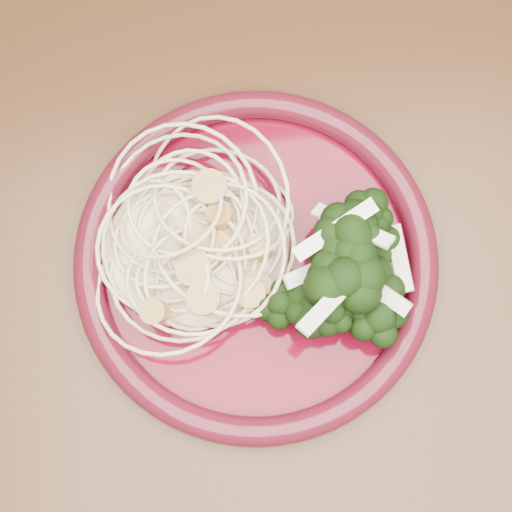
% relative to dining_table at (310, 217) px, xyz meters
% --- Properties ---
extents(dining_table, '(1.20, 0.80, 0.75)m').
position_rel_dining_table_xyz_m(dining_table, '(0.00, 0.00, 0.00)').
color(dining_table, '#472814').
rests_on(dining_table, ground).
extents(dinner_plate, '(0.33, 0.33, 0.02)m').
position_rel_dining_table_xyz_m(dinner_plate, '(-0.05, -0.06, 0.11)').
color(dinner_plate, '#530514').
rests_on(dinner_plate, dining_table).
extents(spaghetti_pile, '(0.17, 0.15, 0.03)m').
position_rel_dining_table_xyz_m(spaghetti_pile, '(-0.10, -0.04, 0.12)').
color(spaghetti_pile, beige).
rests_on(spaghetti_pile, dinner_plate).
extents(scallop_cluster, '(0.14, 0.14, 0.04)m').
position_rel_dining_table_xyz_m(scallop_cluster, '(-0.10, -0.04, 0.15)').
color(scallop_cluster, '#BA8F47').
rests_on(scallop_cluster, spaghetti_pile).
extents(broccoli_pile, '(0.13, 0.17, 0.05)m').
position_rel_dining_table_xyz_m(broccoli_pile, '(-0.01, -0.08, 0.13)').
color(broccoli_pile, black).
rests_on(broccoli_pile, dinner_plate).
extents(onion_garnish, '(0.09, 0.11, 0.05)m').
position_rel_dining_table_xyz_m(onion_garnish, '(-0.01, -0.08, 0.16)').
color(onion_garnish, beige).
rests_on(onion_garnish, broccoli_pile).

